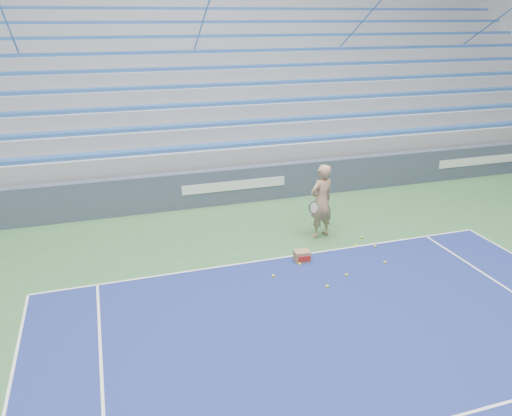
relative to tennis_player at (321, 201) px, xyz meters
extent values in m
cube|color=white|center=(-1.48, -0.88, -0.96)|extent=(10.97, 0.05, 0.00)
cube|color=#3D475D|center=(-1.48, 3.12, -0.42)|extent=(30.00, 0.30, 1.10)
cube|color=white|center=(-1.48, 2.96, -0.37)|extent=(3.20, 0.02, 0.28)
cube|color=white|center=(7.52, 2.96, -0.37)|extent=(3.40, 0.02, 0.28)
cube|color=#93969B|center=(-1.48, 7.67, -0.42)|extent=(30.00, 8.50, 1.10)
cube|color=#93969B|center=(-1.48, 7.67, 0.38)|extent=(30.00, 8.50, 0.50)
cube|color=#2C59A0|center=(-1.48, 3.79, 0.68)|extent=(29.60, 0.42, 0.11)
cube|color=#93969B|center=(-1.48, 8.09, 0.88)|extent=(30.00, 7.65, 0.50)
cube|color=#2C59A0|center=(-1.48, 4.64, 1.18)|extent=(29.60, 0.42, 0.11)
cube|color=#93969B|center=(-1.48, 8.52, 1.38)|extent=(30.00, 6.80, 0.50)
cube|color=#2C59A0|center=(-1.48, 5.49, 1.68)|extent=(29.60, 0.42, 0.11)
cube|color=#93969B|center=(-1.48, 8.94, 1.88)|extent=(30.00, 5.95, 0.50)
cube|color=#2C59A0|center=(-1.48, 6.34, 2.18)|extent=(29.60, 0.42, 0.11)
cube|color=#93969B|center=(-1.48, 9.37, 2.38)|extent=(30.00, 5.10, 0.50)
cube|color=#2C59A0|center=(-1.48, 7.19, 2.68)|extent=(29.60, 0.42, 0.11)
cube|color=#93969B|center=(-1.48, 9.79, 2.88)|extent=(30.00, 4.25, 0.50)
cube|color=#2C59A0|center=(-1.48, 8.04, 3.18)|extent=(29.60, 0.42, 0.11)
cube|color=#93969B|center=(-1.48, 10.22, 3.38)|extent=(30.00, 3.40, 0.50)
cube|color=#2C59A0|center=(-1.48, 8.89, 3.68)|extent=(29.60, 0.42, 0.11)
cube|color=#93969B|center=(-1.48, 10.64, 3.88)|extent=(30.00, 2.55, 0.50)
cube|color=#2C59A0|center=(-1.48, 9.74, 4.18)|extent=(29.60, 0.42, 0.11)
cube|color=#93969B|center=(-1.48, 11.07, 4.38)|extent=(30.00, 1.70, 0.50)
cube|color=#2C59A0|center=(-1.48, 10.59, 4.68)|extent=(29.60, 0.42, 0.11)
cube|color=#93969B|center=(-1.48, 11.49, 4.88)|extent=(30.00, 0.85, 0.50)
cube|color=#93969B|center=(-1.48, 12.22, 2.68)|extent=(31.00, 0.40, 7.30)
cylinder|color=#2E68A2|center=(-7.48, 7.67, 3.63)|extent=(0.05, 8.53, 5.04)
cylinder|color=#2E68A2|center=(-1.48, 7.67, 3.63)|extent=(0.05, 8.53, 5.04)
cylinder|color=#2E68A2|center=(4.52, 7.67, 3.63)|extent=(0.05, 8.53, 5.04)
cylinder|color=#2E68A2|center=(10.52, 7.67, 3.63)|extent=(0.05, 8.53, 5.04)
imported|color=tan|center=(0.00, 0.00, 0.00)|extent=(0.82, 0.66, 1.94)
cylinder|color=black|center=(-0.35, -0.25, -0.02)|extent=(0.12, 0.27, 0.08)
cylinder|color=beige|center=(-0.45, -0.53, 0.08)|extent=(0.29, 0.16, 0.28)
torus|color=black|center=(-0.45, -0.53, 0.08)|extent=(0.31, 0.18, 0.30)
cube|color=#987049|center=(-1.00, -1.19, -0.84)|extent=(0.38, 0.30, 0.27)
cube|color=#B21E19|center=(-1.00, -1.33, -0.84)|extent=(0.29, 0.04, 0.12)
sphere|color=#DEEF31|center=(1.03, -1.05, -0.94)|extent=(0.07, 0.07, 0.07)
sphere|color=#DEEF31|center=(-0.96, -2.48, -0.94)|extent=(0.07, 0.07, 0.07)
sphere|color=#DEEF31|center=(0.79, -1.88, -0.94)|extent=(0.07, 0.07, 0.07)
sphere|color=#DEEF31|center=(0.98, -0.47, -0.94)|extent=(0.07, 0.07, 0.07)
sphere|color=#DEEF31|center=(0.60, -0.85, -0.94)|extent=(0.07, 0.07, 0.07)
sphere|color=#DEEF31|center=(-1.12, -1.35, -0.94)|extent=(0.07, 0.07, 0.07)
sphere|color=#DEEF31|center=(-0.34, -2.15, -0.94)|extent=(0.07, 0.07, 0.07)
sphere|color=#DEEF31|center=(-1.89, -1.70, -0.94)|extent=(0.07, 0.07, 0.07)
camera|label=1|loc=(-5.21, -10.82, 4.41)|focal=35.00mm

